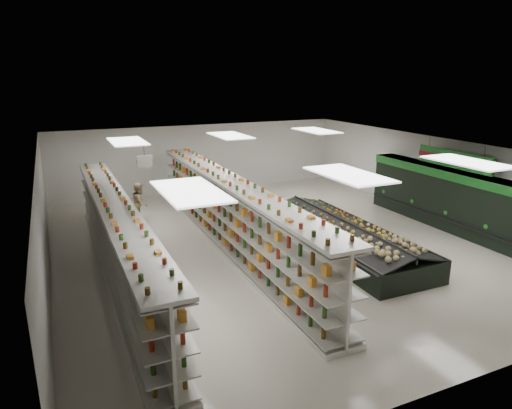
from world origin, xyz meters
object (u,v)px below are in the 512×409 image
soda_endcap (202,186)px  shopper_background (140,203)px  gondola_center (230,217)px  produce_island (343,236)px  shopper_main (275,238)px  gondola_left (118,243)px

soda_endcap → shopper_background: soda_endcap is taller
gondola_center → produce_island: 3.73m
produce_island → shopper_background: shopper_background is taller
soda_endcap → shopper_main: (-0.24, -7.52, 0.16)m
soda_endcap → shopper_main: bearing=-91.8°
soda_endcap → shopper_main: shopper_main is taller
gondola_center → shopper_background: (-2.20, 3.89, -0.27)m
gondola_center → shopper_main: gondola_center is taller
gondola_left → soda_endcap: bearing=53.8°
gondola_left → produce_island: size_ratio=1.81×
shopper_background → shopper_main: bearing=-131.6°
shopper_background → gondola_center: bearing=-125.9°
soda_endcap → shopper_background: size_ratio=1.09×
gondola_left → gondola_center: bearing=11.4°
gondola_left → soda_endcap: 7.47m
shopper_main → shopper_background: shopper_main is taller
soda_endcap → shopper_main: 7.53m
produce_island → soda_endcap: 7.42m
gondola_center → shopper_main: (0.50, -2.23, -0.07)m
gondola_center → produce_island: bearing=-26.6°
gondola_left → shopper_background: bearing=72.4°
soda_endcap → shopper_background: (-2.94, -1.40, -0.04)m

